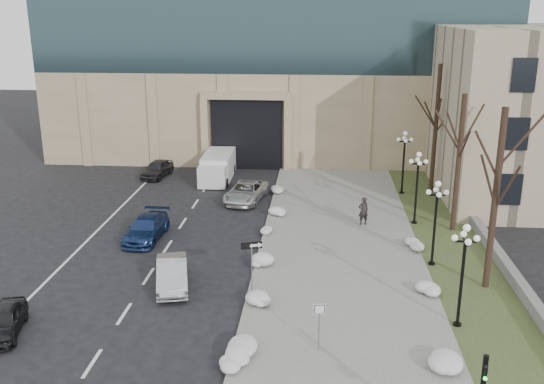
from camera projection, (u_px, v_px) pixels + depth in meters
The scene contains 30 objects.
sidewalk at pixel (341, 251), 34.28m from camera, with size 9.00×40.00×0.12m, color gray.
curb at pixel (262, 249), 34.62m from camera, with size 0.30×40.00×0.14m, color gray.
grass_strip at pixel (458, 255), 33.78m from camera, with size 4.00×40.00×0.10m, color #394723.
stone_wall at pixel (486, 238), 35.44m from camera, with size 0.50×30.00×0.70m, color gray.
car_a at pixel (4, 321), 25.60m from camera, with size 1.44×3.58×1.22m, color black.
car_b at pixel (172, 274), 29.90m from camera, with size 1.47×4.23×1.39m, color #ADB1B5.
car_c at pixel (146, 228), 36.11m from camera, with size 1.88×4.62×1.34m, color navy.
car_d at pixel (246, 192), 43.16m from camera, with size 2.27×4.93×1.37m, color silver.
car_e at pixel (157, 169), 49.30m from camera, with size 1.61×4.00×1.36m, color #2C2C31.
pedestrian at pixel (363, 211), 38.09m from camera, with size 0.66×0.43×1.81m, color black.
box_truck at pixel (217, 167), 48.56m from camera, with size 2.32×6.35×2.01m.
one_way_sign at pixel (255, 252), 28.38m from camera, with size 1.06×0.43×2.82m.
keep_sign at pixel (319, 317), 23.91m from camera, with size 0.47×0.10×2.17m.
snow_clump_b at pixel (240, 354), 23.74m from camera, with size 1.10×1.60×0.36m, color white.
snow_clump_c at pixel (262, 303), 27.83m from camera, with size 1.10×1.60×0.36m, color white.
snow_clump_d at pixel (263, 260), 32.47m from camera, with size 1.10×1.60×0.36m, color white.
snow_clump_e at pixel (268, 230), 36.82m from camera, with size 1.10×1.60×0.36m, color white.
snow_clump_f at pixel (281, 211), 40.37m from camera, with size 1.10×1.60×0.36m, color white.
snow_clump_g at pixel (281, 189), 45.13m from camera, with size 1.10×1.60×0.36m, color white.
snow_clump_h at pixel (450, 363), 23.13m from camera, with size 1.10×1.60×0.36m, color white.
snow_clump_i at pixel (426, 293), 28.76m from camera, with size 1.10×1.60×0.36m, color white.
snow_clump_j at pixel (410, 244), 34.67m from camera, with size 1.10×1.60×0.36m, color white.
snow_clump_k at pixel (227, 366), 22.92m from camera, with size 1.10×1.60×0.36m, color white.
lamppost_a at pixel (463, 262), 25.40m from camera, with size 1.18×1.18×4.76m.
lamppost_b at pixel (436, 212), 31.59m from camera, with size 1.18×1.18×4.76m.
lamppost_c at pixel (417, 178), 37.79m from camera, with size 1.18×1.18×4.76m.
lamppost_d at pixel (404, 154), 43.98m from camera, with size 1.18×1.18×4.76m.
tree_near at pixel (498, 175), 28.23m from camera, with size 3.20×3.20×9.00m.
tree_mid at pixel (460, 144), 35.95m from camera, with size 3.20×3.20×8.50m.
tree_far at pixel (437, 111), 43.38m from camera, with size 3.20×3.20×9.50m.
Camera 1 is at (2.16, -17.98, 13.35)m, focal length 40.00 mm.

